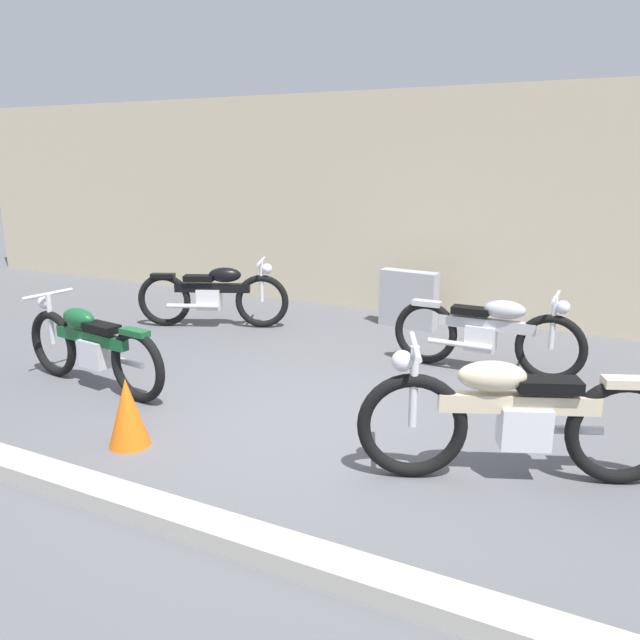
% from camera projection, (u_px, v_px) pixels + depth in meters
% --- Properties ---
extents(ground_plane, '(40.00, 40.00, 0.00)m').
position_uv_depth(ground_plane, '(311.00, 425.00, 5.20)').
color(ground_plane, '#56565B').
extents(building_wall, '(18.00, 0.30, 3.06)m').
position_uv_depth(building_wall, '(452.00, 206.00, 8.39)').
color(building_wall, beige).
rests_on(building_wall, ground_plane).
extents(curb_strip, '(18.00, 0.24, 0.12)m').
position_uv_depth(curb_strip, '(183.00, 519.00, 3.75)').
color(curb_strip, '#B7B2A8').
rests_on(curb_strip, ground_plane).
extents(stone_marker, '(0.78, 0.27, 0.75)m').
position_uv_depth(stone_marker, '(408.00, 299.00, 8.12)').
color(stone_marker, '#9E9EA3').
rests_on(stone_marker, ground_plane).
extents(traffic_cone, '(0.32, 0.32, 0.55)m').
position_uv_depth(traffic_cone, '(128.00, 412.00, 4.78)').
color(traffic_cone, orange).
rests_on(traffic_cone, ground_plane).
extents(motorcycle_silver, '(1.97, 0.55, 0.89)m').
position_uv_depth(motorcycle_silver, '(487.00, 333.00, 6.38)').
color(motorcycle_silver, black).
rests_on(motorcycle_silver, ground_plane).
extents(motorcycle_cream, '(2.04, 1.03, 0.98)m').
position_uv_depth(motorcycle_cream, '(514.00, 417.00, 4.22)').
color(motorcycle_cream, black).
rests_on(motorcycle_cream, ground_plane).
extents(motorcycle_black, '(1.87, 0.96, 0.90)m').
position_uv_depth(motorcycle_black, '(214.00, 295.00, 8.12)').
color(motorcycle_black, black).
rests_on(motorcycle_black, ground_plane).
extents(motorcycle_green, '(1.95, 0.54, 0.87)m').
position_uv_depth(motorcycle_green, '(91.00, 346.00, 5.96)').
color(motorcycle_green, black).
rests_on(motorcycle_green, ground_plane).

